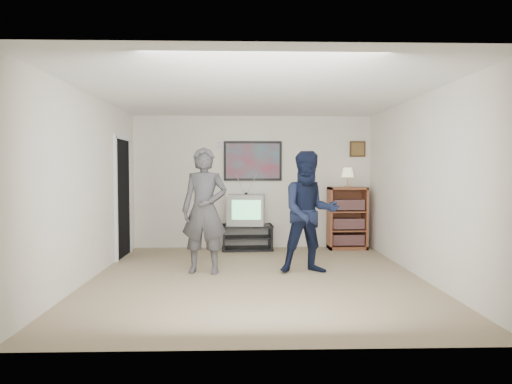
{
  "coord_description": "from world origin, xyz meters",
  "views": [
    {
      "loc": [
        -0.18,
        -6.18,
        1.48
      ],
      "look_at": [
        0.01,
        0.63,
        1.15
      ],
      "focal_mm": 32.0,
      "sensor_mm": 36.0,
      "label": 1
    }
  ],
  "objects_px": {
    "media_stand": "(247,237)",
    "person_tall": "(204,210)",
    "crt_television": "(246,210)",
    "bookshelf": "(347,218)",
    "person_short": "(310,212)"
  },
  "relations": [
    {
      "from": "bookshelf",
      "to": "person_tall",
      "type": "xyz_separation_m",
      "value": [
        -2.5,
        -1.93,
        0.32
      ]
    },
    {
      "from": "person_tall",
      "to": "person_short",
      "type": "xyz_separation_m",
      "value": [
        1.51,
        -0.04,
        -0.03
      ]
    },
    {
      "from": "media_stand",
      "to": "person_tall",
      "type": "bearing_deg",
      "value": -111.06
    },
    {
      "from": "bookshelf",
      "to": "person_tall",
      "type": "distance_m",
      "value": 3.18
    },
    {
      "from": "bookshelf",
      "to": "person_short",
      "type": "height_order",
      "value": "person_short"
    },
    {
      "from": "crt_television",
      "to": "person_tall",
      "type": "height_order",
      "value": "person_tall"
    },
    {
      "from": "crt_television",
      "to": "person_short",
      "type": "xyz_separation_m",
      "value": [
        0.9,
        -1.92,
        0.13
      ]
    },
    {
      "from": "crt_television",
      "to": "bookshelf",
      "type": "xyz_separation_m",
      "value": [
        1.89,
        0.05,
        -0.17
      ]
    },
    {
      "from": "person_tall",
      "to": "person_short",
      "type": "relative_size",
      "value": 1.03
    },
    {
      "from": "bookshelf",
      "to": "person_tall",
      "type": "relative_size",
      "value": 0.64
    },
    {
      "from": "person_short",
      "to": "person_tall",
      "type": "bearing_deg",
      "value": 173.73
    },
    {
      "from": "media_stand",
      "to": "bookshelf",
      "type": "xyz_separation_m",
      "value": [
        1.87,
        0.05,
        0.35
      ]
    },
    {
      "from": "media_stand",
      "to": "person_tall",
      "type": "distance_m",
      "value": 2.09
    },
    {
      "from": "person_tall",
      "to": "person_short",
      "type": "bearing_deg",
      "value": 6.43
    },
    {
      "from": "bookshelf",
      "to": "crt_television",
      "type": "bearing_deg",
      "value": -178.49
    }
  ]
}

